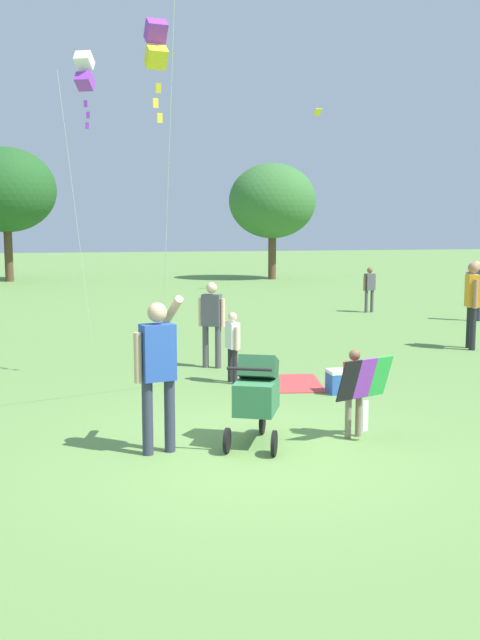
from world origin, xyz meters
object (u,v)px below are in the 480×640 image
(person_couple_left, at_px, (475,286))
(cooler_box, at_px, (343,381))
(person_sitting_far, at_px, (370,286))
(person_adult_flyer, at_px, (158,363))
(kite_adult_black, at_px, (156,46))
(stroller, at_px, (257,392))
(kite_orange_delta, at_px, (84,72))
(child_with_butterfly_kite, at_px, (356,385))
(person_kid_running, at_px, (212,318))
(person_red_shirt, at_px, (233,341))
(picnic_blanket, at_px, (283,383))
(person_back_turned, at_px, (472,298))

(person_couple_left, height_order, cooler_box, person_couple_left)
(person_sitting_far, xyz_separation_m, cooler_box, (-4.32, -9.26, -0.58))
(person_adult_flyer, xyz_separation_m, kite_adult_black, (0.41, 3.34, 4.07))
(person_adult_flyer, bearing_deg, cooler_box, 36.98)
(stroller, bearing_deg, kite_orange_delta, 101.37)
(kite_adult_black, bearing_deg, child_with_butterfly_kite, -60.10)
(person_adult_flyer, distance_m, kite_orange_delta, 9.55)
(person_kid_running, bearing_deg, person_sitting_far, 49.85)
(person_red_shirt, bearing_deg, kite_adult_black, 176.63)
(person_kid_running, xyz_separation_m, picnic_blanket, (0.85, -1.53, -0.87))
(stroller, xyz_separation_m, cooler_box, (1.86, 2.16, -0.43))
(cooler_box, bearing_deg, person_adult_flyer, -143.02)
(person_sitting_far, relative_size, person_kid_running, 0.86)
(kite_orange_delta, relative_size, person_red_shirt, 5.40)
(stroller, bearing_deg, picnic_blanket, 68.39)
(kite_adult_black, relative_size, cooler_box, 12.18)
(child_with_butterfly_kite, xyz_separation_m, kite_orange_delta, (-2.84, 8.28, 5.00))
(person_kid_running, relative_size, picnic_blanket, 1.12)
(kite_adult_black, height_order, person_back_turned, kite_adult_black)
(child_with_butterfly_kite, distance_m, stroller, 1.18)
(child_with_butterfly_kite, relative_size, person_red_shirt, 0.93)
(person_adult_flyer, height_order, person_couple_left, person_adult_flyer)
(person_adult_flyer, bearing_deg, kite_adult_black, 82.96)
(child_with_butterfly_kite, xyz_separation_m, person_kid_running, (-0.86, 4.51, 0.24))
(person_red_shirt, height_order, person_couple_left, person_couple_left)
(kite_adult_black, xyz_separation_m, person_red_shirt, (1.12, -0.07, -4.40))
(child_with_butterfly_kite, height_order, person_red_shirt, person_red_shirt)
(stroller, height_order, person_back_turned, person_back_turned)
(kite_orange_delta, relative_size, person_couple_left, 3.90)
(kite_adult_black, distance_m, picnic_blanket, 5.40)
(child_with_butterfly_kite, distance_m, person_sitting_far, 12.51)
(cooler_box, bearing_deg, picnic_blanket, 131.64)
(kite_adult_black, bearing_deg, person_red_shirt, -3.37)
(kite_orange_delta, height_order, person_couple_left, kite_orange_delta)
(person_adult_flyer, height_order, person_red_shirt, person_adult_flyer)
(stroller, relative_size, person_kid_running, 0.74)
(child_with_butterfly_kite, relative_size, person_adult_flyer, 0.61)
(kite_adult_black, relative_size, picnic_blanket, 4.10)
(kite_orange_delta, bearing_deg, person_back_turned, -22.26)
(kite_orange_delta, relative_size, picnic_blanket, 4.56)
(child_with_butterfly_kite, distance_m, person_red_shirt, 3.31)
(person_adult_flyer, height_order, person_kid_running, person_adult_flyer)
(kite_orange_delta, xyz_separation_m, person_kid_running, (1.97, -3.77, -4.76))
(person_adult_flyer, bearing_deg, person_back_turned, 37.64)
(person_kid_running, bearing_deg, person_couple_left, 30.66)
(person_back_turned, bearing_deg, kite_adult_black, -163.11)
(person_red_shirt, bearing_deg, person_adult_flyer, -115.16)
(person_sitting_far, distance_m, person_couple_left, 3.03)
(stroller, relative_size, person_back_turned, 0.64)
(child_with_butterfly_kite, distance_m, person_couple_left, 11.48)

